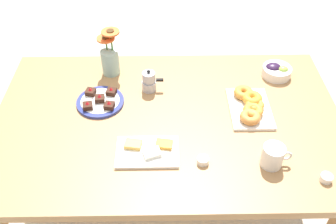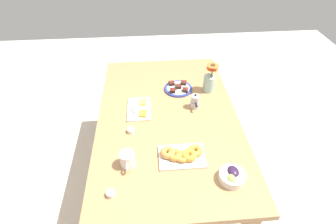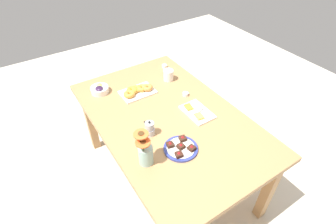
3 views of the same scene
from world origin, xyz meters
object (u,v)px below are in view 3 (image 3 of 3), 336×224
(grape_bowl, at_px, (100,89))
(jam_cup_honey, at_px, (164,66))
(dining_table, at_px, (168,124))
(flower_vase, at_px, (145,153))
(jam_cup_berry, at_px, (186,94))
(croissant_platter, at_px, (137,91))
(cheese_platter, at_px, (197,112))
(dessert_plate, at_px, (181,148))
(moka_pot, at_px, (150,129))
(coffee_mug, at_px, (168,75))

(grape_bowl, height_order, jam_cup_honey, grape_bowl)
(dining_table, distance_m, flower_vase, 0.49)
(jam_cup_berry, bearing_deg, croissant_platter, 52.00)
(cheese_platter, height_order, dessert_plate, dessert_plate)
(cheese_platter, distance_m, jam_cup_berry, 0.23)
(flower_vase, relative_size, moka_pot, 2.07)
(dining_table, height_order, jam_cup_berry, jam_cup_berry)
(grape_bowl, bearing_deg, jam_cup_berry, -126.62)
(cheese_platter, distance_m, moka_pot, 0.41)
(jam_cup_honey, xyz_separation_m, flower_vase, (-0.90, 0.71, 0.07))
(dining_table, bearing_deg, dessert_plate, 161.12)
(croissant_platter, relative_size, moka_pot, 2.37)
(dining_table, xyz_separation_m, coffee_mug, (0.41, -0.27, 0.14))
(dessert_plate, bearing_deg, cheese_platter, -53.32)
(grape_bowl, xyz_separation_m, dessert_plate, (-0.89, -0.20, -0.02))
(grape_bowl, bearing_deg, moka_pot, -170.92)
(dining_table, height_order, cheese_platter, cheese_platter)
(coffee_mug, distance_m, jam_cup_honey, 0.22)
(dessert_plate, xyz_separation_m, flower_vase, (0.03, 0.24, 0.07))
(dining_table, height_order, coffee_mug, coffee_mug)
(jam_cup_honey, relative_size, dessert_plate, 0.21)
(croissant_platter, distance_m, jam_cup_honey, 0.47)
(jam_cup_honey, xyz_separation_m, moka_pot, (-0.70, 0.56, 0.03))
(dining_table, bearing_deg, jam_cup_berry, -62.23)
(grape_bowl, height_order, flower_vase, flower_vase)
(croissant_platter, xyz_separation_m, dessert_plate, (-0.71, 0.06, -0.01))
(cheese_platter, bearing_deg, flower_vase, 110.04)
(moka_pot, bearing_deg, croissant_platter, -18.03)
(jam_cup_berry, distance_m, moka_pot, 0.52)
(coffee_mug, height_order, jam_cup_honey, coffee_mug)
(jam_cup_honey, relative_size, moka_pot, 0.40)
(cheese_platter, bearing_deg, moka_pot, 90.24)
(dining_table, bearing_deg, jam_cup_honey, -30.29)
(dining_table, height_order, moka_pot, moka_pot)
(croissant_platter, distance_m, jam_cup_berry, 0.40)
(jam_cup_honey, distance_m, moka_pot, 0.90)
(flower_vase, bearing_deg, coffee_mug, -41.53)
(grape_bowl, relative_size, flower_vase, 0.60)
(jam_cup_honey, bearing_deg, grape_bowl, 93.88)
(grape_bowl, distance_m, jam_cup_honey, 0.67)
(flower_vase, height_order, moka_pot, flower_vase)
(jam_cup_berry, bearing_deg, jam_cup_honey, -11.32)
(coffee_mug, height_order, moka_pot, moka_pot)
(cheese_platter, relative_size, jam_cup_berry, 5.42)
(dessert_plate, bearing_deg, flower_vase, 82.62)
(dining_table, relative_size, jam_cup_honey, 33.33)
(grape_bowl, relative_size, dessert_plate, 0.65)
(jam_cup_berry, xyz_separation_m, moka_pot, (-0.23, 0.47, 0.03))
(dessert_plate, relative_size, flower_vase, 0.92)
(flower_vase, bearing_deg, croissant_platter, -23.85)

